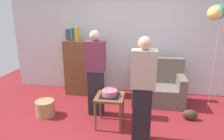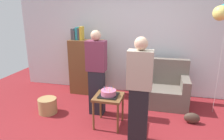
{
  "view_description": "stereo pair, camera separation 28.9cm",
  "coord_description": "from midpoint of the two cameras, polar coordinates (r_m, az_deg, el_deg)",
  "views": [
    {
      "loc": [
        0.3,
        -2.88,
        1.98
      ],
      "look_at": [
        -0.25,
        0.57,
        0.95
      ],
      "focal_mm": 33.07,
      "sensor_mm": 36.0,
      "label": 1
    },
    {
      "loc": [
        0.58,
        -2.83,
        1.98
      ],
      "look_at": [
        -0.25,
        0.57,
        0.95
      ],
      "focal_mm": 33.07,
      "sensor_mm": 36.0,
      "label": 2
    }
  ],
  "objects": [
    {
      "name": "ground_plane",
      "position": [
        3.5,
        0.28,
        -18.04
      ],
      "size": [
        8.0,
        8.0,
        0.0
      ],
      "primitive_type": "plane",
      "color": "maroon"
    },
    {
      "name": "wall_back",
      "position": [
        4.97,
        3.96,
        9.07
      ],
      "size": [
        6.0,
        0.1,
        2.7
      ],
      "primitive_type": "cube",
      "color": "silver",
      "rests_on": "ground_plane"
    },
    {
      "name": "couch",
      "position": [
        4.61,
        10.79,
        -4.75
      ],
      "size": [
        1.1,
        0.7,
        0.96
      ],
      "color": "#6B6056",
      "rests_on": "ground_plane"
    },
    {
      "name": "bookshelf",
      "position": [
        4.96,
        -9.89,
        0.85
      ],
      "size": [
        0.8,
        0.36,
        1.61
      ],
      "color": "brown",
      "rests_on": "ground_plane"
    },
    {
      "name": "side_table",
      "position": [
        3.59,
        -2.97,
        -8.42
      ],
      "size": [
        0.48,
        0.48,
        0.56
      ],
      "color": "brown",
      "rests_on": "ground_plane"
    },
    {
      "name": "birthday_cake",
      "position": [
        3.53,
        -3.0,
        -6.46
      ],
      "size": [
        0.32,
        0.32,
        0.17
      ],
      "color": "black",
      "rests_on": "side_table"
    },
    {
      "name": "person_blowing_candles",
      "position": [
        3.88,
        -6.68,
        -0.94
      ],
      "size": [
        0.36,
        0.22,
        1.63
      ],
      "rotation": [
        0.0,
        0.0,
        0.02
      ],
      "color": "#23232D",
      "rests_on": "ground_plane"
    },
    {
      "name": "person_holding_cake",
      "position": [
        3.07,
        5.83,
        -5.66
      ],
      "size": [
        0.36,
        0.22,
        1.63
      ],
      "rotation": [
        0.0,
        0.0,
        2.95
      ],
      "color": "black",
      "rests_on": "ground_plane"
    },
    {
      "name": "wicker_basket",
      "position": [
        4.29,
        -19.84,
        -9.92
      ],
      "size": [
        0.36,
        0.36,
        0.3
      ],
      "primitive_type": "cylinder",
      "color": "#A88451",
      "rests_on": "ground_plane"
    },
    {
      "name": "handbag",
      "position": [
        4.13,
        18.87,
        -11.67
      ],
      "size": [
        0.28,
        0.14,
        0.2
      ],
      "primitive_type": "ellipsoid",
      "color": "#473328",
      "rests_on": "ground_plane"
    },
    {
      "name": "balloon_bunch",
      "position": [
        4.31,
        25.23,
        14.22
      ],
      "size": [
        0.37,
        0.4,
        2.08
      ],
      "color": "silver",
      "rests_on": "ground_plane"
    }
  ]
}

